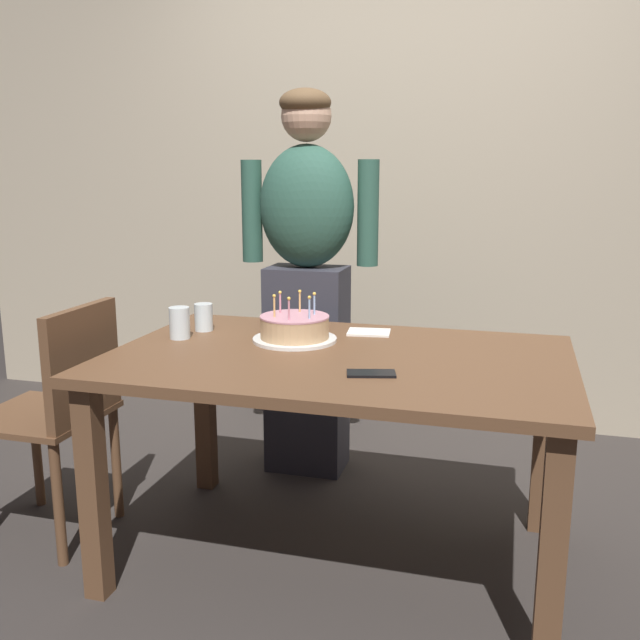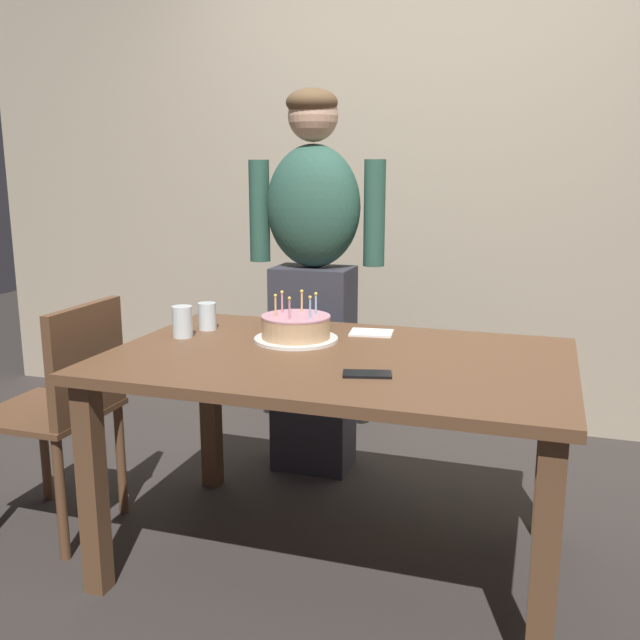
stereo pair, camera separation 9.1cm
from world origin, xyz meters
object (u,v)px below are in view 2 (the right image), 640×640
Objects in this scene: napkin_stack at (371,333)px; dining_chair at (67,400)px; person_man_bearded at (313,278)px; water_glass_far at (182,322)px; water_glass_near at (207,316)px; cell_phone at (367,374)px; birthday_cake at (296,329)px.

dining_chair reaches higher than napkin_stack.
dining_chair is at bearing 51.45° from person_man_bearded.
water_glass_far is 0.72m from person_man_bearded.
water_glass_near is 0.12× the size of dining_chair.
cell_phone is 0.54m from napkin_stack.
person_man_bearded is (-0.13, 0.59, 0.09)m from birthday_cake.
water_glass_far is at bearing 114.32° from dining_chair.
water_glass_near is 0.90× the size of water_glass_far.
water_glass_near is 0.06× the size of person_man_bearded.
water_glass_far is at bearing -102.14° from water_glass_near.
birthday_cake is at bearing 107.35° from dining_chair.
cell_phone is at bearing -19.22° from water_glass_far.
water_glass_far reaches higher than cell_phone.
water_glass_far is (-0.03, -0.14, 0.01)m from water_glass_near.
water_glass_far is 0.80m from cell_phone.
person_man_bearded reaches higher than napkin_stack.
dining_chair is at bearing -143.11° from water_glass_near.
napkin_stack is at bearing 112.97° from dining_chair.
water_glass_far reaches higher than napkin_stack.
person_man_bearded is at bearing 102.58° from birthday_cake.
cell_phone is 0.09× the size of person_man_bearded.
dining_chair is (-0.42, -0.31, -0.27)m from water_glass_near.
water_glass_near is at bearing 170.41° from birthday_cake.
napkin_stack is 0.09× the size of person_man_bearded.
person_man_bearded is at bearing 131.93° from napkin_stack.
person_man_bearded is 1.13m from dining_chair.
cell_phone is (0.35, -0.34, -0.04)m from birthday_cake.
birthday_cake is at bearing -9.59° from water_glass_near.
person_man_bearded reaches higher than water_glass_near.
birthday_cake is at bearing -140.94° from napkin_stack.
dining_chair reaches higher than cell_phone.
birthday_cake is at bearing 121.20° from cell_phone.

